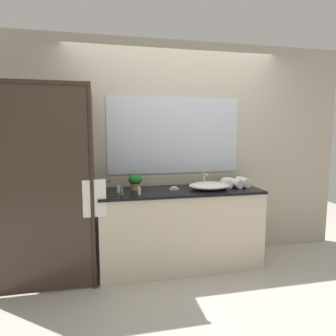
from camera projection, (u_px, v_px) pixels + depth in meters
ground_plane at (181, 266)px, 3.35m from camera, size 8.00×8.00×0.00m
wall_back_with_mirror at (174, 152)px, 3.52m from camera, size 4.40×0.06×2.60m
vanity_cabinet at (181, 228)px, 3.31m from camera, size 1.80×0.58×0.90m
shower_enclosure at (57, 187)px, 2.78m from camera, size 1.20×0.59×2.00m
sink_basin at (209, 186)px, 3.28m from camera, size 0.48×0.36×0.08m
faucet at (204, 182)px, 3.44m from camera, size 0.17×0.12×0.16m
potted_plant at (135, 181)px, 3.24m from camera, size 0.15×0.15×0.17m
soap_dish at (174, 188)px, 3.26m from camera, size 0.10×0.07×0.04m
amenity_bottle_shampoo at (118, 189)px, 3.08m from camera, size 0.03×0.03×0.08m
amenity_bottle_conditioner at (121, 191)px, 2.95m from camera, size 0.03×0.03×0.09m
amenity_bottle_lotion at (139, 191)px, 2.98m from camera, size 0.03×0.03×0.08m
rolled_towel_near_edge at (243, 182)px, 3.41m from camera, size 0.15×0.20×0.11m
rolled_towel_middle at (234, 183)px, 3.40m from camera, size 0.15×0.25×0.10m
rolled_towel_far_edge at (227, 183)px, 3.34m from camera, size 0.15×0.23×0.11m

